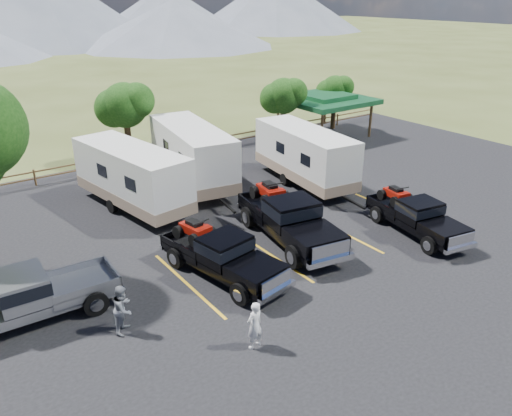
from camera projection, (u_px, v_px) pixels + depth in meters
ground at (374, 282)px, 19.33m from camera, size 320.00×320.00×0.00m
asphalt_lot at (321, 251)px, 21.55m from camera, size 44.00×34.00×0.04m
stall_lines at (306, 242)px, 22.28m from camera, size 12.12×5.50×0.01m
tree_ne_a at (283, 96)px, 35.40m from camera, size 3.11×2.92×4.76m
tree_ne_b at (335, 90)px, 39.49m from camera, size 2.77×2.59×4.27m
tree_north at (124, 105)px, 30.86m from camera, size 3.46×3.24×5.25m
rail_fence at (189, 147)px, 33.92m from camera, size 36.12×0.12×1.00m
pavilion at (325, 99)px, 37.82m from camera, size 6.20×6.20×3.22m
rig_left at (221, 254)px, 19.36m from camera, size 2.84×6.06×1.95m
rig_center at (288, 218)px, 22.10m from camera, size 3.22×6.97×2.24m
rig_right at (416, 215)px, 22.84m from camera, size 2.71×5.71×1.83m
trailer_left at (132, 177)px, 25.11m from camera, size 3.52×9.33×3.22m
trailer_center at (192, 155)px, 28.23m from camera, size 3.74×9.84×3.40m
trailer_right at (305, 156)px, 28.42m from camera, size 3.32×9.25×3.20m
pickup_silver at (29, 296)px, 16.68m from camera, size 6.09×2.29×1.81m
person_a at (255, 325)px, 15.41m from camera, size 0.65×0.48×1.64m
person_b at (123, 309)px, 16.17m from camera, size 1.04×1.03×1.69m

